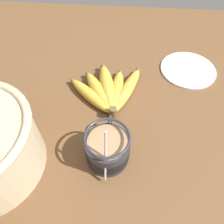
% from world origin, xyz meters
% --- Properties ---
extents(table, '(1.33, 1.33, 0.04)m').
position_xyz_m(table, '(0.00, 0.00, 0.02)').
color(table, brown).
rests_on(table, ground).
extents(coffee_mug, '(0.15, 0.10, 0.15)m').
position_xyz_m(coffee_mug, '(-0.08, -0.01, 0.08)').
color(coffee_mug, '#28282D').
rests_on(coffee_mug, table).
extents(banana_bunch, '(0.21, 0.23, 0.04)m').
position_xyz_m(banana_bunch, '(0.13, 0.01, 0.06)').
color(banana_bunch, brown).
rests_on(banana_bunch, table).
extents(small_plate, '(0.18, 0.18, 0.01)m').
position_xyz_m(small_plate, '(0.26, -0.25, 0.04)').
color(small_plate, white).
rests_on(small_plate, table).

